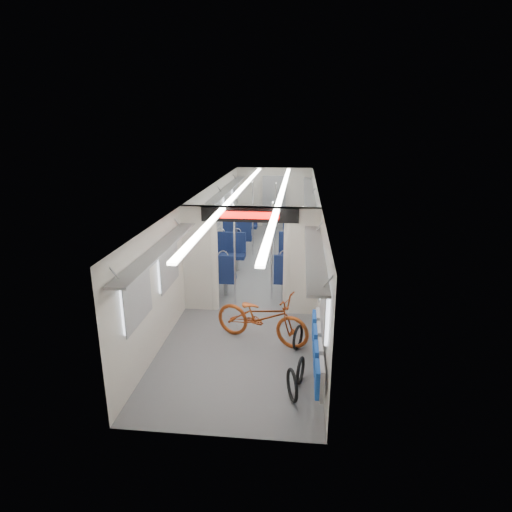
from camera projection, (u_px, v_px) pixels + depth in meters
The scene contains 14 objects.
carriage at pixel (258, 225), 10.62m from camera, with size 12.00×12.02×2.31m.
bicycle at pixel (262, 317), 7.95m from camera, with size 0.65×1.86×0.98m, color #963E15.
flip_bench at pixel (318, 349), 6.64m from camera, with size 0.12×2.08×0.49m.
bike_hoop_a at pixel (292, 387), 6.29m from camera, with size 0.51×0.51×0.05m, color black.
bike_hoop_b at pixel (300, 372), 6.73m from camera, with size 0.44×0.44×0.05m, color black.
bike_hoop_c at pixel (298, 339), 7.73m from camera, with size 0.46×0.46×0.05m, color black.
seat_bay_near_left at pixel (222, 260), 10.97m from camera, with size 0.95×2.26×1.16m.
seat_bay_near_right at pixel (295, 261), 10.91m from camera, with size 0.96×2.32×1.18m.
seat_bay_far_left at pixel (241, 228), 14.43m from camera, with size 0.90×2.03×1.09m.
seat_bay_far_right at pixel (297, 227), 14.62m from camera, with size 0.89×1.98×1.07m.
stanchion_near_left at pixel (235, 255), 9.40m from camera, with size 0.04×0.04×2.30m, color silver.
stanchion_near_right at pixel (272, 252), 9.67m from camera, with size 0.04×0.04×2.30m, color silver.
stanchion_far_left at pixel (253, 219), 12.96m from camera, with size 0.04×0.04×2.30m, color silver.
stanchion_far_right at pixel (275, 222), 12.58m from camera, with size 0.04×0.04×2.30m, color silver.
Camera 1 is at (1.01, -10.58, 3.94)m, focal length 30.00 mm.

